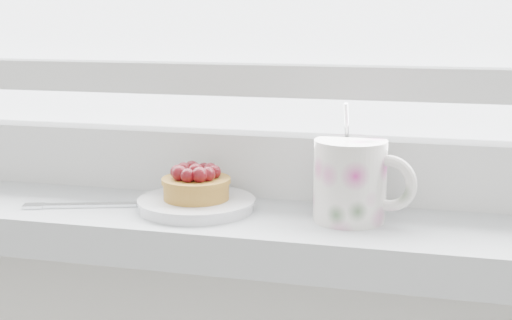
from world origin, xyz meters
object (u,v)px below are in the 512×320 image
(fork, at_px, (120,205))
(raspberry_tart, at_px, (196,183))
(floral_mug, at_px, (353,179))
(saucer, at_px, (197,204))

(fork, bearing_deg, raspberry_tart, 5.10)
(floral_mug, bearing_deg, fork, -177.88)
(raspberry_tart, distance_m, fork, 0.09)
(raspberry_tart, relative_size, fork, 0.36)
(raspberry_tart, bearing_deg, saucer, 48.51)
(saucer, bearing_deg, raspberry_tart, -131.49)
(floral_mug, bearing_deg, saucer, -179.46)
(raspberry_tart, distance_m, floral_mug, 0.16)
(saucer, relative_size, fork, 0.61)
(saucer, xyz_separation_m, raspberry_tart, (-0.00, -0.00, 0.02))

